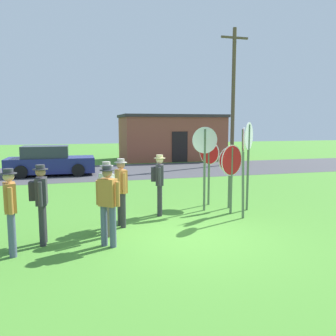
# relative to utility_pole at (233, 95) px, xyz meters

# --- Properties ---
(ground_plane) EXTENTS (80.00, 80.00, 0.00)m
(ground_plane) POSITION_rel_utility_pole_xyz_m (-7.28, -12.96, -4.45)
(ground_plane) COLOR #47842D
(street_asphalt) EXTENTS (60.00, 6.40, 0.01)m
(street_asphalt) POSITION_rel_utility_pole_xyz_m (-7.28, -1.40, -4.45)
(street_asphalt) COLOR #424247
(street_asphalt) RESTS_ON ground
(building_background) EXTENTS (7.45, 4.48, 3.29)m
(building_background) POSITION_rel_utility_pole_xyz_m (-2.87, 4.33, -2.80)
(building_background) COLOR brown
(building_background) RESTS_ON ground
(utility_pole) EXTENTS (1.80, 0.24, 8.54)m
(utility_pole) POSITION_rel_utility_pole_xyz_m (0.00, 0.00, 0.00)
(utility_pole) COLOR brown
(utility_pole) RESTS_ON ground
(parked_car_on_street) EXTENTS (4.32, 2.05, 1.51)m
(parked_car_on_street) POSITION_rel_utility_pole_xyz_m (-11.08, -1.82, -3.77)
(parked_car_on_street) COLOR navy
(parked_car_on_street) RESTS_ON ground
(stop_sign_low_front) EXTENTS (0.59, 0.59, 2.65)m
(stop_sign_low_front) POSITION_rel_utility_pole_xyz_m (-4.83, -11.02, -2.62)
(stop_sign_low_front) COLOR #51664C
(stop_sign_low_front) RESTS_ON ground
(stop_sign_leaning_right) EXTENTS (0.36, 0.60, 2.51)m
(stop_sign_leaning_right) POSITION_rel_utility_pole_xyz_m (-5.41, -11.81, -2.77)
(stop_sign_leaning_right) COLOR #51664C
(stop_sign_leaning_right) RESTS_ON ground
(stop_sign_rear_right) EXTENTS (0.79, 0.09, 2.52)m
(stop_sign_rear_right) POSITION_rel_utility_pole_xyz_m (-6.10, -10.71, -2.73)
(stop_sign_rear_right) COLOR #51664C
(stop_sign_rear_right) RESTS_ON ground
(stop_sign_rear_left) EXTENTS (0.40, 0.67, 2.08)m
(stop_sign_rear_left) POSITION_rel_utility_pole_xyz_m (-5.69, -10.06, -3.04)
(stop_sign_rear_left) COLOR #51664C
(stop_sign_rear_left) RESTS_ON ground
(stop_sign_leaning_left) EXTENTS (0.82, 0.40, 2.01)m
(stop_sign_leaning_left) POSITION_rel_utility_pole_xyz_m (-5.46, -11.22, -3.09)
(stop_sign_leaning_left) COLOR #51664C
(stop_sign_leaning_left) RESTS_ON ground
(stop_sign_far_back) EXTENTS (0.80, 0.15, 1.91)m
(stop_sign_far_back) POSITION_rel_utility_pole_xyz_m (-5.25, -10.65, -3.16)
(stop_sign_far_back) COLOR #51664C
(stop_sign_far_back) RESTS_ON ground
(person_in_blue) EXTENTS (0.40, 0.57, 1.74)m
(person_in_blue) POSITION_rel_utility_pole_xyz_m (-10.57, -12.55, -3.45)
(person_in_blue) COLOR #2D2D33
(person_in_blue) RESTS_ON ground
(person_holding_notes) EXTENTS (0.31, 0.56, 1.74)m
(person_holding_notes) POSITION_rel_utility_pole_xyz_m (-8.73, -11.70, -3.47)
(person_holding_notes) COLOR #2D2D33
(person_holding_notes) RESTS_ON ground
(person_in_dark_shirt) EXTENTS (0.47, 0.39, 1.74)m
(person_in_dark_shirt) POSITION_rel_utility_pole_xyz_m (-9.19, -13.07, -3.47)
(person_in_dark_shirt) COLOR #4C5670
(person_in_dark_shirt) RESTS_ON ground
(person_near_signs) EXTENTS (0.35, 0.52, 1.74)m
(person_near_signs) POSITION_rel_utility_pole_xyz_m (-9.14, -12.32, -3.47)
(person_near_signs) COLOR #7A6B56
(person_near_signs) RESTS_ON ground
(person_on_left) EXTENTS (0.32, 0.56, 1.74)m
(person_on_left) POSITION_rel_utility_pole_xyz_m (-11.08, -13.06, -3.47)
(person_on_left) COLOR #4C5670
(person_on_left) RESTS_ON ground
(person_with_sunhat) EXTENTS (0.42, 0.55, 1.74)m
(person_with_sunhat) POSITION_rel_utility_pole_xyz_m (-7.55, -10.88, -3.45)
(person_with_sunhat) COLOR #2D2D33
(person_with_sunhat) RESTS_ON ground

